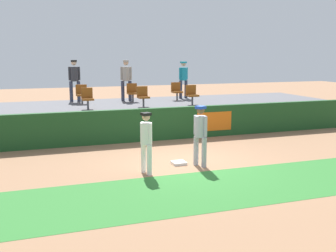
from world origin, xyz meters
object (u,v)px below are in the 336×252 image
spectator_hooded (126,77)px  spectator_casual (74,78)px  seat_back_right (177,90)px  seat_back_center (132,92)px  spectator_capped (183,77)px  first_base (179,163)px  player_fielder_home (146,139)px  seat_back_left (82,93)px  player_runner_visitor (200,132)px  seat_front_left (87,97)px  seat_front_right (192,94)px  seat_front_center (143,95)px

spectator_hooded → spectator_casual: spectator_casual is taller
seat_back_right → seat_back_center: bearing=180.0°
spectator_capped → first_base: bearing=53.7°
player_fielder_home → spectator_casual: (-0.99, 8.38, 1.23)m
player_fielder_home → seat_back_right: size_ratio=2.03×
seat_back_left → spectator_capped: spectator_capped is taller
player_runner_visitor → seat_front_left: (-2.52, 5.32, 0.56)m
first_base → seat_front_left: size_ratio=0.48×
seat_front_left → spectator_hooded: size_ratio=0.45×
player_fielder_home → seat_back_right: bearing=137.9°
player_fielder_home → seat_back_left: size_ratio=2.03×
seat_front_left → seat_back_left: (-0.00, 1.80, 0.00)m
seat_back_left → spectator_casual: spectator_casual is taller
seat_front_right → spectator_hooded: bearing=134.0°
first_base → seat_back_left: bearing=106.5°
player_runner_visitor → seat_back_center: bearing=158.1°
seat_front_right → seat_back_right: (-0.03, 1.80, -0.00)m
player_fielder_home → seat_back_center: (1.45, 7.33, 0.61)m
seat_back_right → seat_front_center: bearing=-139.9°
seat_back_center → spectator_hooded: size_ratio=0.45×
seat_back_right → seat_back_left: 4.40m
seat_back_left → seat_front_center: size_ratio=1.00×
player_fielder_home → seat_front_left: size_ratio=2.03×
seat_back_center → spectator_capped: 2.89m
seat_front_left → seat_front_center: (2.26, 0.00, 0.00)m
player_runner_visitor → spectator_hooded: size_ratio=0.96×
spectator_capped → spectator_casual: bearing=-18.2°
seat_front_right → seat_back_right: bearing=91.1°
seat_back_center → spectator_hooded: (-0.14, 0.59, 0.61)m
seat_front_left → seat_front_center: 2.26m
seat_front_left → spectator_capped: bearing=26.4°
spectator_hooded → player_fielder_home: bearing=92.4°
spectator_hooded → seat_back_right: bearing=177.2°
seat_front_left → spectator_capped: (5.01, 2.49, 0.57)m
player_runner_visitor → spectator_casual: size_ratio=0.95×
seat_front_left → player_fielder_home: bearing=-81.6°
player_fielder_home → spectator_capped: (4.20, 8.02, 1.18)m
player_runner_visitor → spectator_capped: (2.49, 7.81, 1.13)m
seat_front_right → seat_front_left: 4.44m
first_base → spectator_casual: 8.37m
spectator_hooded → spectator_casual: size_ratio=0.99×
seat_back_right → seat_back_left: same height
first_base → seat_back_center: (0.27, 6.74, 1.56)m
seat_back_center → player_fielder_home: bearing=-101.2°
seat_front_left → spectator_hooded: bearing=48.3°
seat_front_center → first_base: bearing=-93.1°
first_base → spectator_capped: 8.29m
seat_front_left → spectator_casual: bearing=93.6°
seat_back_right → spectator_hooded: spectator_hooded is taller
seat_back_center → spectator_hooded: 0.86m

